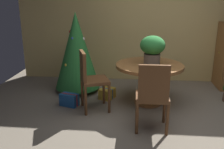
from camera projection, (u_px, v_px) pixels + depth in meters
The scene contains 9 objects.
ground_plane at pixel (163, 126), 3.62m from camera, with size 6.60×6.60×0.00m, color #756B5B.
back_wall_panel at pixel (156, 22), 5.34m from camera, with size 6.00×0.10×2.60m, color tan.
round_dining_table at pixel (149, 73), 4.24m from camera, with size 1.14×1.14×0.71m.
flower_vase at pixel (153, 48), 4.11m from camera, with size 0.42×0.42×0.48m.
wooden_chair_near at pixel (153, 94), 3.34m from camera, with size 0.45×0.40×0.98m.
wooden_chair_left_near at pixel (90, 77), 3.99m from camera, with size 0.54×0.55×0.99m.
holiday_tree at pixel (77, 51), 4.77m from camera, with size 0.87×0.87×1.54m.
gift_box_gold at pixel (107, 93), 4.59m from camera, with size 0.32×0.34×0.19m.
gift_box_blue at pixel (69, 100), 4.28m from camera, with size 0.34×0.26×0.21m.
Camera 1 is at (-0.44, -3.30, 1.77)m, focal length 39.94 mm.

